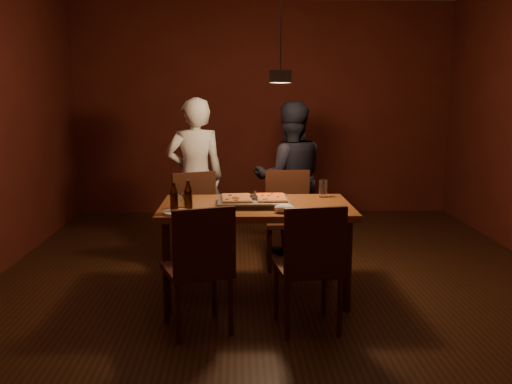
{
  "coord_description": "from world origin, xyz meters",
  "views": [
    {
      "loc": [
        -0.35,
        -4.66,
        1.63
      ],
      "look_at": [
        -0.2,
        -0.24,
        0.85
      ],
      "focal_mm": 40.0,
      "sensor_mm": 36.0,
      "label": 1
    }
  ],
  "objects_px": {
    "dining_table": "(256,214)",
    "chair_near_right": "(311,257)",
    "chair_near_left": "(200,258)",
    "diner_dark": "(290,178)",
    "pizza_tray": "(253,202)",
    "beer_bottle_b": "(188,196)",
    "chair_far_left": "(198,212)",
    "chair_far_right": "(288,209)",
    "beer_bottle_a": "(174,198)",
    "diner_white": "(195,177)",
    "pendant_lamp": "(280,75)",
    "plate_slice": "(179,212)"
  },
  "relations": [
    {
      "from": "chair_far_right",
      "to": "chair_near_left",
      "type": "bearing_deg",
      "value": 65.88
    },
    {
      "from": "dining_table",
      "to": "chair_near_right",
      "type": "bearing_deg",
      "value": -64.85
    },
    {
      "from": "diner_white",
      "to": "chair_far_left",
      "type": "bearing_deg",
      "value": 84.87
    },
    {
      "from": "chair_far_right",
      "to": "chair_near_right",
      "type": "distance_m",
      "value": 1.57
    },
    {
      "from": "chair_far_left",
      "to": "diner_white",
      "type": "height_order",
      "value": "diner_white"
    },
    {
      "from": "chair_far_left",
      "to": "diner_white",
      "type": "distance_m",
      "value": 0.57
    },
    {
      "from": "chair_far_right",
      "to": "diner_white",
      "type": "relative_size",
      "value": 0.31
    },
    {
      "from": "dining_table",
      "to": "chair_near_right",
      "type": "height_order",
      "value": "chair_near_right"
    },
    {
      "from": "chair_far_left",
      "to": "pendant_lamp",
      "type": "relative_size",
      "value": 0.5
    },
    {
      "from": "chair_far_right",
      "to": "pizza_tray",
      "type": "height_order",
      "value": "chair_far_right"
    },
    {
      "from": "beer_bottle_a",
      "to": "chair_near_left",
      "type": "bearing_deg",
      "value": -64.85
    },
    {
      "from": "chair_near_left",
      "to": "diner_white",
      "type": "xyz_separation_m",
      "value": [
        -0.17,
        1.97,
        0.25
      ]
    },
    {
      "from": "pizza_tray",
      "to": "beer_bottle_b",
      "type": "relative_size",
      "value": 2.38
    },
    {
      "from": "chair_near_left",
      "to": "beer_bottle_a",
      "type": "xyz_separation_m",
      "value": [
        -0.21,
        0.46,
        0.32
      ]
    },
    {
      "from": "dining_table",
      "to": "beer_bottle_a",
      "type": "bearing_deg",
      "value": -154.75
    },
    {
      "from": "beer_bottle_b",
      "to": "chair_far_left",
      "type": "bearing_deg",
      "value": 89.54
    },
    {
      "from": "chair_near_right",
      "to": "diner_white",
      "type": "relative_size",
      "value": 0.31
    },
    {
      "from": "chair_near_left",
      "to": "beer_bottle_a",
      "type": "bearing_deg",
      "value": 95.16
    },
    {
      "from": "dining_table",
      "to": "chair_far_left",
      "type": "bearing_deg",
      "value": 125.15
    },
    {
      "from": "dining_table",
      "to": "chair_near_left",
      "type": "height_order",
      "value": "chair_near_left"
    },
    {
      "from": "pizza_tray",
      "to": "beer_bottle_b",
      "type": "bearing_deg",
      "value": -152.62
    },
    {
      "from": "pizza_tray",
      "to": "pendant_lamp",
      "type": "height_order",
      "value": "pendant_lamp"
    },
    {
      "from": "dining_table",
      "to": "chair_far_right",
      "type": "xyz_separation_m",
      "value": [
        0.33,
        0.83,
        -0.14
      ]
    },
    {
      "from": "diner_white",
      "to": "diner_dark",
      "type": "height_order",
      "value": "diner_white"
    },
    {
      "from": "beer_bottle_a",
      "to": "diner_dark",
      "type": "relative_size",
      "value": 0.14
    },
    {
      "from": "dining_table",
      "to": "beer_bottle_a",
      "type": "distance_m",
      "value": 0.7
    },
    {
      "from": "chair_far_left",
      "to": "pendant_lamp",
      "type": "distance_m",
      "value": 1.49
    },
    {
      "from": "chair_far_left",
      "to": "chair_near_right",
      "type": "relative_size",
      "value": 1.14
    },
    {
      "from": "chair_near_right",
      "to": "beer_bottle_b",
      "type": "bearing_deg",
      "value": 141.14
    },
    {
      "from": "beer_bottle_a",
      "to": "plate_slice",
      "type": "relative_size",
      "value": 0.94
    },
    {
      "from": "chair_far_left",
      "to": "chair_far_right",
      "type": "xyz_separation_m",
      "value": [
        0.84,
        0.11,
        0.0
      ]
    },
    {
      "from": "chair_far_left",
      "to": "dining_table",
      "type": "bearing_deg",
      "value": 101.25
    },
    {
      "from": "dining_table",
      "to": "diner_dark",
      "type": "xyz_separation_m",
      "value": [
        0.39,
        1.26,
        0.09
      ]
    },
    {
      "from": "chair_near_right",
      "to": "diner_white",
      "type": "distance_m",
      "value": 2.18
    },
    {
      "from": "chair_near_right",
      "to": "beer_bottle_a",
      "type": "distance_m",
      "value": 1.1
    },
    {
      "from": "pendant_lamp",
      "to": "beer_bottle_b",
      "type": "bearing_deg",
      "value": -146.94
    },
    {
      "from": "beer_bottle_a",
      "to": "plate_slice",
      "type": "xyz_separation_m",
      "value": [
        0.04,
        -0.03,
        -0.1
      ]
    },
    {
      "from": "chair_far_right",
      "to": "chair_near_right",
      "type": "relative_size",
      "value": 1.0
    },
    {
      "from": "diner_white",
      "to": "chair_far_right",
      "type": "bearing_deg",
      "value": 144.2
    },
    {
      "from": "pizza_tray",
      "to": "plate_slice",
      "type": "height_order",
      "value": "pizza_tray"
    },
    {
      "from": "chair_near_left",
      "to": "diner_dark",
      "type": "height_order",
      "value": "diner_dark"
    },
    {
      "from": "chair_far_left",
      "to": "chair_far_right",
      "type": "relative_size",
      "value": 1.14
    },
    {
      "from": "beer_bottle_a",
      "to": "diner_white",
      "type": "distance_m",
      "value": 1.52
    },
    {
      "from": "pizza_tray",
      "to": "diner_dark",
      "type": "xyz_separation_m",
      "value": [
        0.41,
        1.27,
        -0.01
      ]
    },
    {
      "from": "diner_white",
      "to": "chair_near_left",
      "type": "bearing_deg",
      "value": 82.85
    },
    {
      "from": "chair_far_right",
      "to": "plate_slice",
      "type": "height_order",
      "value": "chair_far_right"
    },
    {
      "from": "plate_slice",
      "to": "beer_bottle_b",
      "type": "bearing_deg",
      "value": 56.86
    },
    {
      "from": "beer_bottle_b",
      "to": "plate_slice",
      "type": "bearing_deg",
      "value": -123.14
    },
    {
      "from": "beer_bottle_a",
      "to": "diner_white",
      "type": "height_order",
      "value": "diner_white"
    },
    {
      "from": "pendant_lamp",
      "to": "chair_near_right",
      "type": "bearing_deg",
      "value": -81.82
    }
  ]
}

